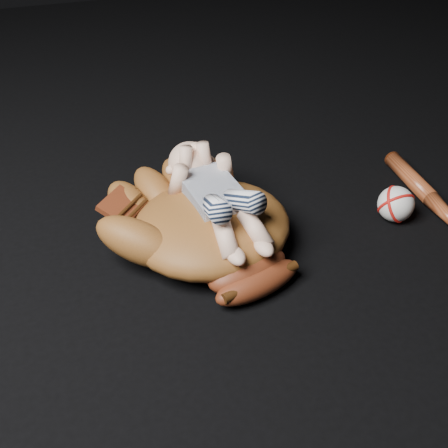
{
  "coord_description": "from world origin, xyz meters",
  "views": [
    {
      "loc": [
        -0.42,
        -0.71,
        0.73
      ],
      "look_at": [
        -0.15,
        0.11,
        0.08
      ],
      "focal_mm": 45.0,
      "sensor_mm": 36.0,
      "label": 1
    }
  ],
  "objects": [
    {
      "name": "baseball",
      "position": [
        0.24,
        0.1,
        0.04
      ],
      "size": [
        0.1,
        0.1,
        0.08
      ],
      "primitive_type": "sphere",
      "rotation": [
        0.0,
        0.0,
        0.34
      ],
      "color": "white",
      "rests_on": "ground"
    },
    {
      "name": "baseball_bat",
      "position": [
        0.34,
        0.1,
        0.02
      ],
      "size": [
        0.07,
        0.41,
        0.04
      ],
      "primitive_type": null,
      "rotation": [
        0.0,
        0.0,
        -0.08
      ],
      "color": "brown",
      "rests_on": "ground"
    },
    {
      "name": "baseball_glove",
      "position": [
        -0.16,
        0.14,
        0.07
      ],
      "size": [
        0.5,
        0.54,
        0.14
      ],
      "primitive_type": null,
      "rotation": [
        0.0,
        0.0,
        0.26
      ],
      "color": "brown",
      "rests_on": "ground"
    },
    {
      "name": "newborn_baby",
      "position": [
        -0.15,
        0.14,
        0.12
      ],
      "size": [
        0.2,
        0.36,
        0.14
      ],
      "primitive_type": null,
      "rotation": [
        0.0,
        0.0,
        0.1
      ],
      "color": "beige",
      "rests_on": "baseball_glove"
    }
  ]
}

